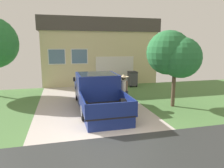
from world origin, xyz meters
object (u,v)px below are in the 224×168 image
at_px(pickup_truck, 97,92).
at_px(wheeled_trash_bin, 132,78).
at_px(person_with_hat, 123,89).
at_px(handbag, 129,105).
at_px(house_with_garage, 96,51).
at_px(front_yard_tree, 174,54).

relative_size(pickup_truck, wheeled_trash_bin, 4.63).
xyz_separation_m(person_with_hat, handbag, (0.21, -0.33, -0.77)).
distance_m(pickup_truck, house_with_garage, 8.64).
xyz_separation_m(pickup_truck, person_with_hat, (1.26, -0.28, 0.17)).
relative_size(person_with_hat, handbag, 3.63).
distance_m(handbag, front_yard_tree, 3.29).
xyz_separation_m(house_with_garage, front_yard_tree, (2.26, -9.09, 0.02)).
height_order(person_with_hat, front_yard_tree, front_yard_tree).
xyz_separation_m(person_with_hat, front_yard_tree, (2.40, -0.49, 1.68)).
bearing_deg(house_with_garage, handbag, -89.53).
relative_size(house_with_garage, front_yard_tree, 2.46).
distance_m(person_with_hat, handbag, 0.86).
bearing_deg(person_with_hat, front_yard_tree, -159.80).
bearing_deg(pickup_truck, front_yard_tree, -11.53).
height_order(pickup_truck, wheeled_trash_bin, pickup_truck).
bearing_deg(pickup_truck, handbag, -21.96).
bearing_deg(house_with_garage, wheeled_trash_bin, -62.24).
distance_m(pickup_truck, front_yard_tree, 4.18).
height_order(house_with_garage, front_yard_tree, house_with_garage).
bearing_deg(front_yard_tree, person_with_hat, 168.53).
height_order(pickup_truck, person_with_hat, pickup_truck).
xyz_separation_m(pickup_truck, front_yard_tree, (3.67, -0.76, 1.85)).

